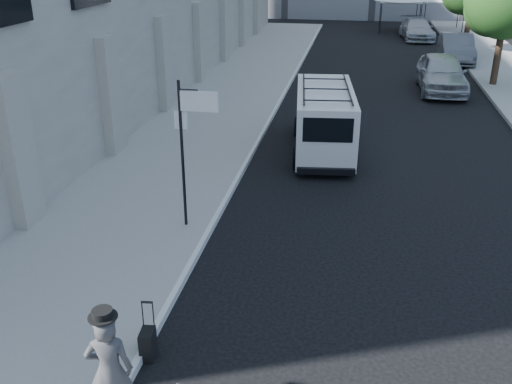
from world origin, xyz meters
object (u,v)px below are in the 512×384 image
at_px(cargo_van, 324,119).
at_px(parked_car_c, 417,29).
at_px(parked_car_b, 456,49).
at_px(parked_car_a, 442,73).
at_px(suitcase, 148,344).
at_px(businessman, 110,371).

distance_m(cargo_van, parked_car_c, 25.08).
xyz_separation_m(cargo_van, parked_car_b, (6.38, 16.30, -0.28)).
bearing_deg(parked_car_a, cargo_van, -118.35).
xyz_separation_m(suitcase, cargo_van, (2.13, 10.91, 0.81)).
bearing_deg(suitcase, cargo_van, 72.90).
height_order(cargo_van, parked_car_a, cargo_van).
relative_size(suitcase, cargo_van, 0.18).
distance_m(businessman, parked_car_b, 29.84).
bearing_deg(cargo_van, businessman, -105.77).
bearing_deg(parked_car_b, cargo_van, -109.67).
relative_size(suitcase, parked_car_a, 0.20).
bearing_deg(businessman, parked_car_b, -120.81).
bearing_deg(parked_car_a, businessman, -108.66).
height_order(parked_car_a, parked_car_c, parked_car_a).
height_order(businessman, cargo_van, cargo_van).
bearing_deg(businessman, cargo_van, -114.07).
relative_size(businessman, suitcase, 1.80).
bearing_deg(parked_car_b, suitcase, -105.67).
height_order(parked_car_b, parked_car_c, parked_car_b).
bearing_deg(suitcase, parked_car_c, 72.86).
xyz_separation_m(businessman, parked_car_a, (6.90, 21.44, -0.05)).
xyz_separation_m(businessman, parked_car_b, (8.52, 28.60, -0.10)).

